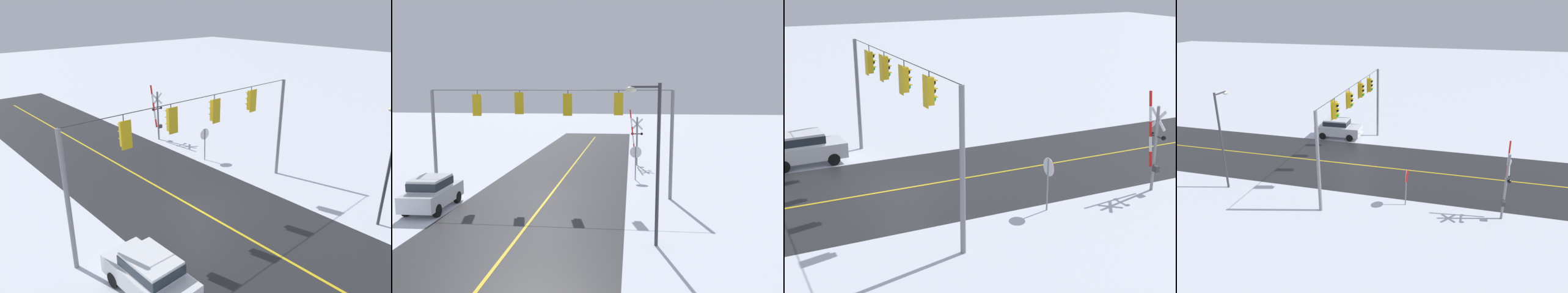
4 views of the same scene
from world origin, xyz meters
TOP-DOWN VIEW (x-y plane):
  - ground_plane at (0.00, 0.00)m, footprint 160.00×160.00m
  - road_asphalt at (0.00, 6.00)m, footprint 9.00×80.00m
  - lane_centre_line at (0.00, 6.00)m, footprint 0.14×72.00m
  - signal_span at (0.11, -0.01)m, footprint 14.20×0.47m
  - stop_sign at (-5.06, -4.83)m, footprint 0.80×0.09m
  - railroad_crossing at (-5.15, -10.46)m, footprint 1.14×0.31m
  - parked_car_white at (5.57, 3.39)m, footprint 1.92×4.24m
  - streetlamp_near at (-5.59, 7.18)m, footprint 1.39×0.28m

SIDE VIEW (x-z plane):
  - ground_plane at x=0.00m, z-range 0.00..0.00m
  - road_asphalt at x=0.00m, z-range 0.00..0.01m
  - lane_centre_line at x=0.00m, z-range 0.01..0.01m
  - parked_car_white at x=5.57m, z-range 0.08..1.82m
  - stop_sign at x=-5.06m, z-range 0.54..2.89m
  - railroad_crossing at x=-5.15m, z-range -0.02..4.57m
  - streetlamp_near at x=-5.59m, z-range 0.67..7.17m
  - signal_span at x=0.11m, z-range 1.34..7.56m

